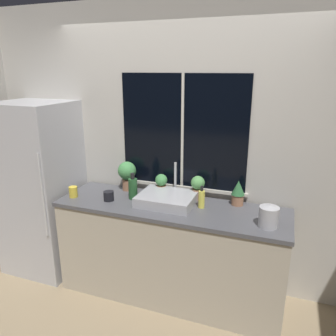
% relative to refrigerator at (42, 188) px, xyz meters
% --- Properties ---
extents(ground_plane, '(14.00, 14.00, 0.00)m').
position_rel_refrigerator_xyz_m(ground_plane, '(1.45, -0.33, -0.89)').
color(ground_plane, '#937F60').
extents(wall_back, '(8.00, 0.09, 2.70)m').
position_rel_refrigerator_xyz_m(wall_back, '(1.45, 0.34, 0.46)').
color(wall_back, '#BCB7AD').
rests_on(wall_back, ground_plane).
extents(wall_left, '(0.06, 7.00, 2.70)m').
position_rel_refrigerator_xyz_m(wall_left, '(-0.64, 1.17, 0.46)').
color(wall_left, '#BCB7AD').
rests_on(wall_left, ground_plane).
extents(counter, '(2.08, 0.62, 0.92)m').
position_rel_refrigerator_xyz_m(counter, '(1.45, -0.03, -0.43)').
color(counter, '#B2A893').
rests_on(counter, ground_plane).
extents(refrigerator, '(0.72, 0.71, 1.79)m').
position_rel_refrigerator_xyz_m(refrigerator, '(0.00, 0.00, 0.00)').
color(refrigerator, '#B7B7BC').
rests_on(refrigerator, ground_plane).
extents(sink, '(0.50, 0.46, 0.33)m').
position_rel_refrigerator_xyz_m(sink, '(1.40, 0.01, 0.07)').
color(sink, '#ADADB2').
rests_on(sink, counter).
extents(potted_plant_far_left, '(0.18, 0.18, 0.29)m').
position_rel_refrigerator_xyz_m(potted_plant_far_left, '(0.91, 0.20, 0.20)').
color(potted_plant_far_left, '#9E6B4C').
rests_on(potted_plant_far_left, counter).
extents(potted_plant_center_left, '(0.12, 0.12, 0.21)m').
position_rel_refrigerator_xyz_m(potted_plant_center_left, '(1.27, 0.20, 0.14)').
color(potted_plant_center_left, '#9E6B4C').
rests_on(potted_plant_center_left, counter).
extents(potted_plant_center_right, '(0.13, 0.13, 0.23)m').
position_rel_refrigerator_xyz_m(potted_plant_center_right, '(1.64, 0.20, 0.15)').
color(potted_plant_center_right, '#9E6B4C').
rests_on(potted_plant_center_right, counter).
extents(potted_plant_far_right, '(0.12, 0.12, 0.23)m').
position_rel_refrigerator_xyz_m(potted_plant_far_right, '(2.01, 0.20, 0.15)').
color(potted_plant_far_right, '#9E6B4C').
rests_on(potted_plant_far_right, counter).
extents(soap_bottle, '(0.06, 0.06, 0.20)m').
position_rel_refrigerator_xyz_m(soap_bottle, '(1.72, 0.03, 0.11)').
color(soap_bottle, '#DBD14C').
rests_on(soap_bottle, counter).
extents(bottle_tall, '(0.08, 0.08, 0.25)m').
position_rel_refrigerator_xyz_m(bottle_tall, '(1.06, 0.01, 0.13)').
color(bottle_tall, '#235128').
rests_on(bottle_tall, counter).
extents(mug_yellow, '(0.08, 0.08, 0.10)m').
position_rel_refrigerator_xyz_m(mug_yellow, '(0.51, -0.15, 0.08)').
color(mug_yellow, gold).
rests_on(mug_yellow, counter).
extents(mug_black, '(0.09, 0.09, 0.09)m').
position_rel_refrigerator_xyz_m(mug_black, '(0.87, -0.11, 0.07)').
color(mug_black, black).
rests_on(mug_black, counter).
extents(kettle, '(0.15, 0.15, 0.18)m').
position_rel_refrigerator_xyz_m(kettle, '(2.29, -0.15, 0.11)').
color(kettle, '#B2B2B7').
rests_on(kettle, counter).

